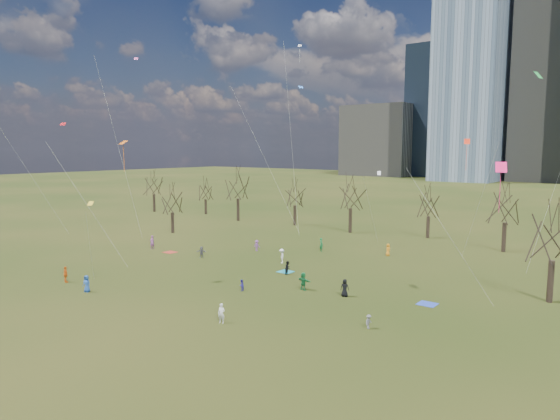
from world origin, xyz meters
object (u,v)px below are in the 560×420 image
Objects in this scene: person_0 at (87,284)px; person_1 at (221,313)px; blanket_teal at (285,272)px; person_4 at (66,275)px; blanket_navy at (427,304)px; blanket_crimson at (170,252)px.

person_0 is 16.44m from person_1.
person_0 is at bearing -119.91° from blanket_teal.
person_4 reaches higher than person_0.
blanket_crimson is (-35.65, 0.76, 0.00)m from blanket_navy.
blanket_navy and blanket_crimson have the same top height.
person_4 is at bearing -131.07° from blanket_teal.
blanket_teal is 18.62m from blanket_crimson.
blanket_crimson is 0.94× the size of person_4.
blanket_crimson is 19.03m from person_0.
blanket_crimson is 16.92m from person_4.
blanket_teal is 17.40m from person_1.
blanket_teal is 17.14m from blanket_navy.
person_0 is 1.04× the size of person_1.
person_1 is at bearing -32.12° from blanket_crimson.
blanket_crimson is at bearing 178.78° from blanket_navy.
blanket_navy is 0.94× the size of person_4.
person_1 is 0.93× the size of person_4.
person_4 is at bearing -153.91° from blanket_navy.
person_4 is (-4.84, 0.58, 0.03)m from person_0.
blanket_teal is 1.00× the size of blanket_navy.
blanket_teal is 0.94× the size of person_4.
person_4 is (3.38, -16.56, 0.84)m from blanket_crimson.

